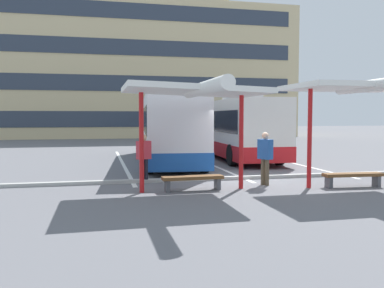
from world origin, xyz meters
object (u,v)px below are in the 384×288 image
coach_bus_0 (169,128)px  bench_0 (193,179)px  waiting_shelter_0 (195,92)px  waiting_passenger_1 (265,154)px  waiting_passenger_0 (144,155)px  bench_1 (353,176)px  waiting_shelter_1 (357,89)px  coach_bus_1 (235,129)px

coach_bus_0 → bench_0: (-0.65, -8.36, -1.34)m
waiting_shelter_0 → waiting_passenger_1: 3.30m
waiting_passenger_0 → waiting_passenger_1: waiting_passenger_1 is taller
bench_1 → waiting_passenger_1: (-2.63, 0.95, 0.68)m
bench_1 → waiting_shelter_1: bearing=-90.0°
waiting_passenger_0 → coach_bus_1: bearing=52.4°
waiting_shelter_1 → waiting_passenger_1: waiting_shelter_1 is taller
waiting_shelter_1 → waiting_passenger_1: (-2.63, 1.06, -2.10)m
coach_bus_1 → waiting_shelter_1: 10.02m
bench_0 → bench_1: same height
waiting_shelter_1 → waiting_passenger_0: 7.25m
waiting_shelter_1 → waiting_shelter_0: bearing=176.2°
waiting_shelter_1 → waiting_passenger_0: waiting_shelter_1 is taller
bench_1 → waiting_passenger_0: bearing=160.6°
coach_bus_0 → waiting_shelter_0: bearing=-94.3°
bench_1 → bench_0: bearing=174.4°
waiting_shelter_0 → waiting_passenger_1: (2.55, 0.72, -1.96)m
coach_bus_1 → waiting_passenger_0: coach_bus_1 is taller
waiting_shelter_0 → coach_bus_1: bearing=64.9°
waiting_passenger_1 → bench_1: bearing=-19.9°
coach_bus_1 → waiting_shelter_0: size_ratio=2.00×
waiting_shelter_1 → waiting_passenger_0: (-6.49, 2.39, -2.17)m
bench_1 → waiting_shelter_0: bearing=177.4°
waiting_shelter_0 → waiting_shelter_1: waiting_shelter_1 is taller
bench_0 → waiting_passenger_1: waiting_passenger_1 is taller
bench_0 → waiting_shelter_1: (5.18, -0.62, 2.79)m
coach_bus_1 → waiting_passenger_1: 9.04m
waiting_shelter_0 → bench_0: bearing=90.0°
bench_1 → waiting_passenger_1: bearing=160.1°
bench_0 → waiting_shelter_0: bearing=-90.0°
bench_0 → bench_1: (5.18, -0.51, 0.00)m
bench_0 → waiting_passenger_0: (-1.31, 1.77, 0.62)m
waiting_shelter_0 → waiting_shelter_1: size_ratio=1.11×
coach_bus_1 → waiting_passenger_1: coach_bus_1 is taller
bench_0 → waiting_shelter_1: 5.92m
waiting_passenger_0 → waiting_passenger_1: (3.86, -1.33, 0.07)m
coach_bus_0 → waiting_passenger_0: bearing=-106.6°
waiting_shelter_1 → bench_1: size_ratio=2.33×
bench_0 → waiting_passenger_1: size_ratio=1.09×
waiting_passenger_0 → waiting_passenger_1: 4.08m
coach_bus_1 → waiting_passenger_0: size_ratio=6.18×
bench_1 → waiting_passenger_0: (-6.49, 2.28, 0.62)m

